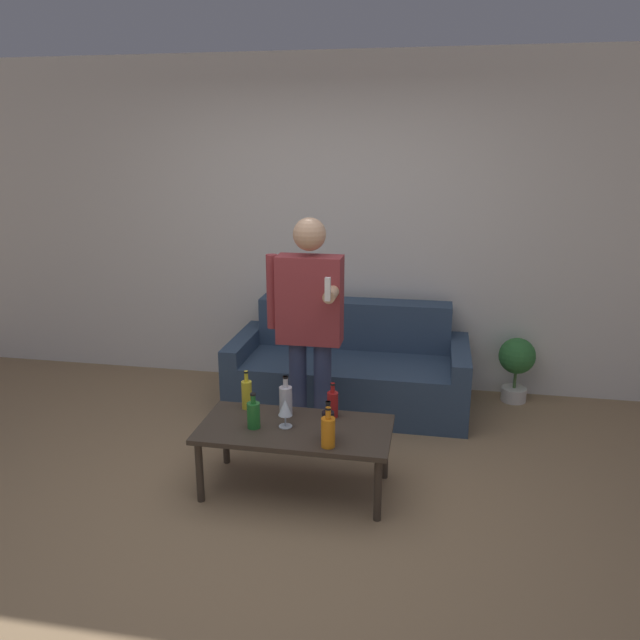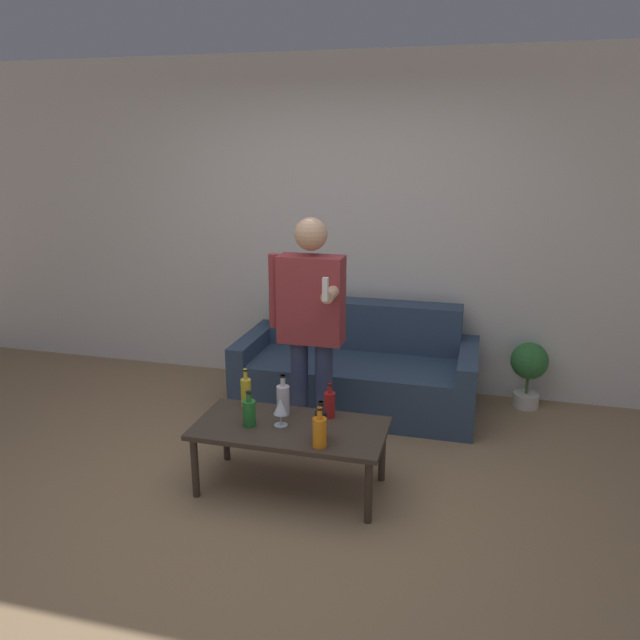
# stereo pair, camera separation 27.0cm
# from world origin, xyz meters

# --- Properties ---
(ground_plane) EXTENTS (16.00, 16.00, 0.00)m
(ground_plane) POSITION_xyz_m (0.00, 0.00, 0.00)
(ground_plane) COLOR #997A56
(wall_back) EXTENTS (8.00, 0.06, 2.70)m
(wall_back) POSITION_xyz_m (0.00, 2.18, 1.35)
(wall_back) COLOR silver
(wall_back) RESTS_ON ground_plane
(couch) EXTENTS (1.83, 0.85, 0.79)m
(couch) POSITION_xyz_m (0.22, 1.70, 0.28)
(couch) COLOR #334760
(couch) RESTS_ON ground_plane
(coffee_table) EXTENTS (1.13, 0.56, 0.41)m
(coffee_table) POSITION_xyz_m (0.08, 0.37, 0.37)
(coffee_table) COLOR #3D3328
(coffee_table) RESTS_ON ground_plane
(bottle_orange) EXTENTS (0.07, 0.07, 0.25)m
(bottle_orange) POSITION_xyz_m (-0.27, 0.58, 0.51)
(bottle_orange) COLOR yellow
(bottle_orange) RESTS_ON coffee_table
(bottle_green) EXTENTS (0.08, 0.08, 0.26)m
(bottle_green) POSITION_xyz_m (-0.01, 0.51, 0.51)
(bottle_green) COLOR silver
(bottle_green) RESTS_ON coffee_table
(bottle_dark) EXTENTS (0.07, 0.07, 0.23)m
(bottle_dark) POSITION_xyz_m (0.30, 0.26, 0.50)
(bottle_dark) COLOR black
(bottle_dark) RESTS_ON coffee_table
(bottle_yellow) EXTENTS (0.08, 0.08, 0.23)m
(bottle_yellow) POSITION_xyz_m (0.32, 0.17, 0.50)
(bottle_yellow) COLOR orange
(bottle_yellow) RESTS_ON coffee_table
(bottle_red) EXTENTS (0.07, 0.07, 0.22)m
(bottle_red) POSITION_xyz_m (0.28, 0.55, 0.50)
(bottle_red) COLOR #B21E1E
(bottle_red) RESTS_ON coffee_table
(bottle_clear) EXTENTS (0.08, 0.08, 0.22)m
(bottle_clear) POSITION_xyz_m (-0.15, 0.32, 0.50)
(bottle_clear) COLOR #23752D
(bottle_clear) RESTS_ON coffee_table
(wine_glass_near) EXTENTS (0.08, 0.08, 0.17)m
(wine_glass_near) POSITION_xyz_m (0.03, 0.36, 0.53)
(wine_glass_near) COLOR silver
(wine_glass_near) RESTS_ON coffee_table
(person_standing_front) EXTENTS (0.50, 0.41, 1.58)m
(person_standing_front) POSITION_xyz_m (0.06, 0.91, 0.92)
(person_standing_front) COLOR navy
(person_standing_front) RESTS_ON ground_plane
(potted_plant) EXTENTS (0.29, 0.29, 0.53)m
(potted_plant) POSITION_xyz_m (1.53, 1.99, 0.33)
(potted_plant) COLOR silver
(potted_plant) RESTS_ON ground_plane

